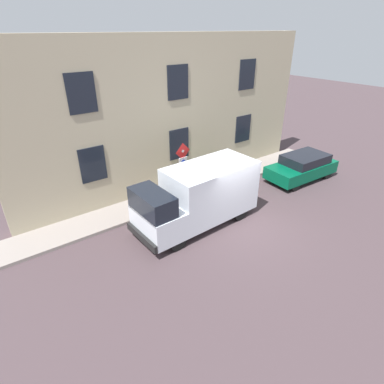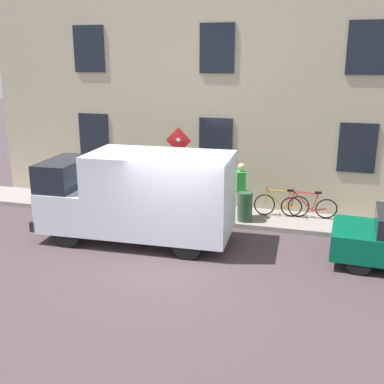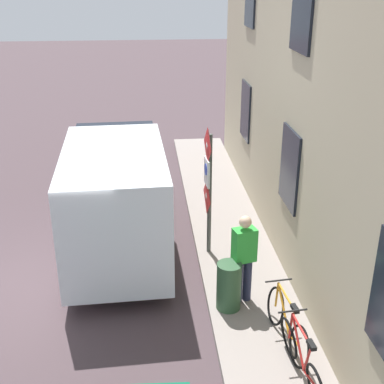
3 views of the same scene
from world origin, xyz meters
The scene contains 9 objects.
ground_plane centered at (0.00, 0.00, 0.00)m, with size 80.00×80.00×0.00m, color #46373B.
sidewalk_slab centered at (3.67, 0.00, 0.07)m, with size 1.68×17.89×0.14m, color gray.
building_facade centered at (4.86, 0.00, 3.61)m, with size 0.75×15.89×7.22m.
sign_post_stacked centered at (3.03, 0.80, 1.81)m, with size 0.16×0.56×2.67m.
delivery_van centered at (1.13, 1.33, 1.33)m, with size 2.20×5.40×2.50m.
bicycle_red centered at (3.96, -3.09, 0.51)m, with size 0.46×1.71×0.89m.
bicycle_orange centered at (3.96, -2.25, 0.51)m, with size 0.46×1.72×0.89m.
pedestrian centered at (3.46, -1.05, 1.07)m, with size 0.45×0.35×1.72m.
litter_bin centered at (3.18, -1.24, 0.59)m, with size 0.44×0.44×0.90m, color #2D5133.
Camera 2 is at (-10.26, -3.41, 4.96)m, focal length 43.96 mm.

